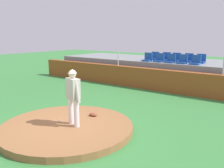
{
  "coord_description": "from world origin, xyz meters",
  "views": [
    {
      "loc": [
        5.35,
        -4.85,
        2.93
      ],
      "look_at": [
        0.0,
        2.36,
        1.1
      ],
      "focal_mm": 38.63,
      "sensor_mm": 36.0,
      "label": 1
    }
  ],
  "objects_px": {
    "baseball": "(59,121)",
    "stadium_chair_9": "(201,60)",
    "stadium_chair_8": "(189,59)",
    "stadium_chair_2": "(171,60)",
    "stadium_chair_3": "(182,61)",
    "stadium_chair_1": "(159,59)",
    "pitcher": "(73,93)",
    "fielding_glove": "(93,114)",
    "stadium_chair_4": "(196,62)",
    "stadium_chair_5": "(155,57)",
    "stadium_chair_7": "(176,59)",
    "stadium_chair_0": "(148,59)",
    "stadium_chair_6": "(166,58)"
  },
  "relations": [
    {
      "from": "pitcher",
      "to": "stadium_chair_6",
      "type": "relative_size",
      "value": 3.5
    },
    {
      "from": "stadium_chair_1",
      "to": "stadium_chair_9",
      "type": "relative_size",
      "value": 1.0
    },
    {
      "from": "pitcher",
      "to": "stadium_chair_8",
      "type": "relative_size",
      "value": 3.5
    },
    {
      "from": "stadium_chair_0",
      "to": "stadium_chair_1",
      "type": "relative_size",
      "value": 1.0
    },
    {
      "from": "stadium_chair_4",
      "to": "stadium_chair_6",
      "type": "height_order",
      "value": "same"
    },
    {
      "from": "pitcher",
      "to": "fielding_glove",
      "type": "height_order",
      "value": "pitcher"
    },
    {
      "from": "stadium_chair_1",
      "to": "stadium_chair_2",
      "type": "xyz_separation_m",
      "value": [
        0.69,
        -0.01,
        0.0
      ]
    },
    {
      "from": "stadium_chair_4",
      "to": "stadium_chair_6",
      "type": "xyz_separation_m",
      "value": [
        -2.07,
        0.94,
        0.0
      ]
    },
    {
      "from": "pitcher",
      "to": "fielding_glove",
      "type": "distance_m",
      "value": 1.38
    },
    {
      "from": "stadium_chair_9",
      "to": "stadium_chair_2",
      "type": "bearing_deg",
      "value": 31.9
    },
    {
      "from": "fielding_glove",
      "to": "stadium_chair_8",
      "type": "relative_size",
      "value": 0.6
    },
    {
      "from": "stadium_chair_7",
      "to": "stadium_chair_9",
      "type": "bearing_deg",
      "value": 180.0
    },
    {
      "from": "stadium_chair_0",
      "to": "stadium_chair_3",
      "type": "bearing_deg",
      "value": -179.33
    },
    {
      "from": "stadium_chair_1",
      "to": "stadium_chair_3",
      "type": "distance_m",
      "value": 1.37
    },
    {
      "from": "stadium_chair_4",
      "to": "stadium_chair_1",
      "type": "bearing_deg",
      "value": -0.76
    },
    {
      "from": "stadium_chair_3",
      "to": "stadium_chair_8",
      "type": "distance_m",
      "value": 0.9
    },
    {
      "from": "stadium_chair_1",
      "to": "stadium_chair_2",
      "type": "height_order",
      "value": "same"
    },
    {
      "from": "fielding_glove",
      "to": "stadium_chair_4",
      "type": "bearing_deg",
      "value": -102.63
    },
    {
      "from": "pitcher",
      "to": "fielding_glove",
      "type": "xyz_separation_m",
      "value": [
        -0.08,
        0.99,
        -0.96
      ]
    },
    {
      "from": "stadium_chair_6",
      "to": "stadium_chair_9",
      "type": "height_order",
      "value": "same"
    },
    {
      "from": "stadium_chair_5",
      "to": "stadium_chair_6",
      "type": "relative_size",
      "value": 1.0
    },
    {
      "from": "baseball",
      "to": "stadium_chair_2",
      "type": "bearing_deg",
      "value": 87.35
    },
    {
      "from": "stadium_chair_5",
      "to": "stadium_chair_7",
      "type": "distance_m",
      "value": 1.39
    },
    {
      "from": "baseball",
      "to": "stadium_chair_5",
      "type": "height_order",
      "value": "stadium_chair_5"
    },
    {
      "from": "fielding_glove",
      "to": "stadium_chair_7",
      "type": "bearing_deg",
      "value": -90.8
    },
    {
      "from": "stadium_chair_0",
      "to": "stadium_chair_6",
      "type": "relative_size",
      "value": 1.0
    },
    {
      "from": "fielding_glove",
      "to": "stadium_chair_4",
      "type": "xyz_separation_m",
      "value": [
        1.26,
        6.71,
        1.31
      ]
    },
    {
      "from": "stadium_chair_1",
      "to": "stadium_chair_9",
      "type": "height_order",
      "value": "same"
    },
    {
      "from": "stadium_chair_1",
      "to": "stadium_chair_8",
      "type": "height_order",
      "value": "same"
    },
    {
      "from": "pitcher",
      "to": "stadium_chair_0",
      "type": "bearing_deg",
      "value": 117.94
    },
    {
      "from": "stadium_chair_3",
      "to": "stadium_chair_9",
      "type": "xyz_separation_m",
      "value": [
        0.71,
        0.88,
        0.0
      ]
    },
    {
      "from": "stadium_chair_2",
      "to": "stadium_chair_9",
      "type": "distance_m",
      "value": 1.64
    },
    {
      "from": "stadium_chair_5",
      "to": "stadium_chair_9",
      "type": "bearing_deg",
      "value": 179.64
    },
    {
      "from": "stadium_chair_0",
      "to": "stadium_chair_1",
      "type": "height_order",
      "value": "same"
    },
    {
      "from": "stadium_chair_1",
      "to": "stadium_chair_8",
      "type": "distance_m",
      "value": 1.64
    },
    {
      "from": "stadium_chair_3",
      "to": "stadium_chair_5",
      "type": "relative_size",
      "value": 1.0
    },
    {
      "from": "baseball",
      "to": "stadium_chair_2",
      "type": "distance_m",
      "value": 7.95
    },
    {
      "from": "stadium_chair_3",
      "to": "stadium_chair_4",
      "type": "distance_m",
      "value": 0.7
    },
    {
      "from": "stadium_chair_7",
      "to": "stadium_chair_4",
      "type": "bearing_deg",
      "value": 147.94
    },
    {
      "from": "stadium_chair_5",
      "to": "stadium_chair_6",
      "type": "distance_m",
      "value": 0.74
    },
    {
      "from": "stadium_chair_3",
      "to": "stadium_chair_5",
      "type": "distance_m",
      "value": 2.28
    },
    {
      "from": "fielding_glove",
      "to": "stadium_chair_3",
      "type": "distance_m",
      "value": 6.87
    },
    {
      "from": "pitcher",
      "to": "stadium_chair_9",
      "type": "relative_size",
      "value": 3.5
    },
    {
      "from": "stadium_chair_0",
      "to": "pitcher",
      "type": "bearing_deg",
      "value": 101.9
    },
    {
      "from": "stadium_chair_8",
      "to": "stadium_chair_9",
      "type": "bearing_deg",
      "value": 178.43
    },
    {
      "from": "baseball",
      "to": "stadium_chair_9",
      "type": "height_order",
      "value": "stadium_chair_9"
    },
    {
      "from": "fielding_glove",
      "to": "stadium_chair_1",
      "type": "bearing_deg",
      "value": -85.08
    },
    {
      "from": "stadium_chair_3",
      "to": "stadium_chair_8",
      "type": "bearing_deg",
      "value": -91.02
    },
    {
      "from": "pitcher",
      "to": "stadium_chair_3",
      "type": "relative_size",
      "value": 3.5
    },
    {
      "from": "stadium_chair_0",
      "to": "stadium_chair_6",
      "type": "height_order",
      "value": "same"
    }
  ]
}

